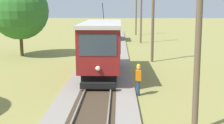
{
  "coord_description": "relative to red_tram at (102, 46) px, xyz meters",
  "views": [
    {
      "loc": [
        1.16,
        1.87,
        4.83
      ],
      "look_at": [
        0.73,
        19.89,
        1.35
      ],
      "focal_mm": 45.85,
      "sensor_mm": 36.0,
      "label": 1
    }
  ],
  "objects": [
    {
      "name": "utility_pole_far",
      "position": [
        4.15,
        19.34,
        2.14
      ],
      "size": [
        1.4,
        0.43,
        8.48
      ],
      "color": "brown",
      "rests_on": "ground"
    },
    {
      "name": "utility_pole_near_tram",
      "position": [
        4.15,
        -8.87,
        1.22
      ],
      "size": [
        1.4,
        0.58,
        6.63
      ],
      "color": "brown",
      "rests_on": "ground"
    },
    {
      "name": "utility_pole_mid",
      "position": [
        4.15,
        5.75,
        1.27
      ],
      "size": [
        1.4,
        0.51,
        6.73
      ],
      "color": "brown",
      "rests_on": "ground"
    },
    {
      "name": "freight_car",
      "position": [
        -0.0,
        22.27,
        -0.64
      ],
      "size": [
        2.4,
        5.2,
        2.31
      ],
      "color": "#384C33",
      "rests_on": "rail_right"
    },
    {
      "name": "tree_left_near",
      "position": [
        -8.5,
        8.29,
        2.28
      ],
      "size": [
        5.62,
        5.62,
        7.29
      ],
      "color": "#4C3823",
      "rests_on": "ground"
    },
    {
      "name": "track_worker",
      "position": [
        2.24,
        -4.36,
        -1.21
      ],
      "size": [
        0.29,
        0.41,
        1.78
      ],
      "rotation": [
        0.0,
        0.0,
        0.12
      ],
      "color": "navy",
      "rests_on": "ground"
    },
    {
      "name": "red_tram",
      "position": [
        0.0,
        0.0,
        0.0
      ],
      "size": [
        2.6,
        8.54,
        4.79
      ],
      "color": "maroon",
      "rests_on": "rail_right"
    },
    {
      "name": "utility_pole_distant",
      "position": [
        4.15,
        30.63,
        1.97
      ],
      "size": [
        1.4,
        0.27,
        8.14
      ],
      "color": "brown",
      "rests_on": "ground"
    }
  ]
}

